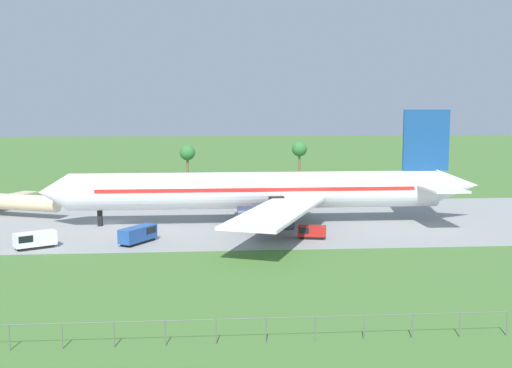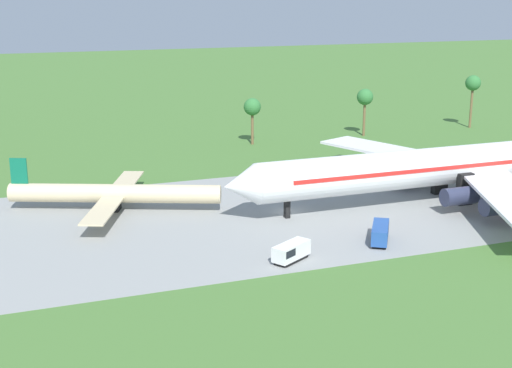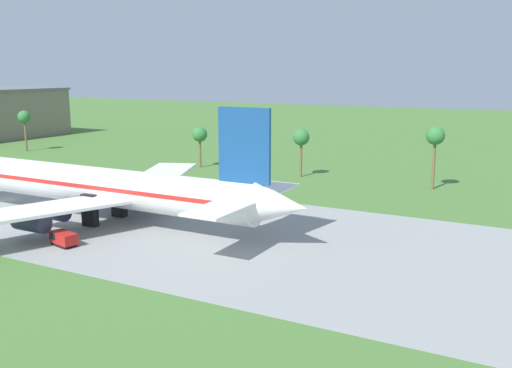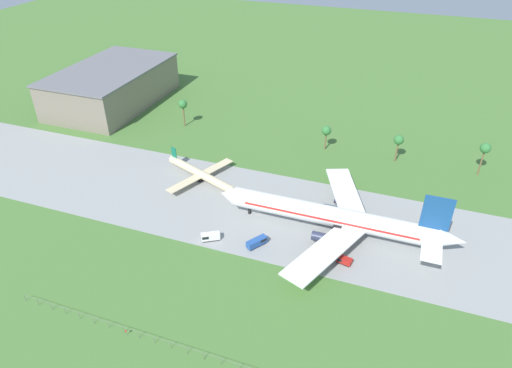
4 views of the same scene
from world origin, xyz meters
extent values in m
plane|color=#477233|center=(0.00, 0.00, 0.00)|extent=(600.00, 600.00, 0.00)
cube|color=gray|center=(0.00, 0.00, 0.01)|extent=(320.00, 44.00, 0.02)
cylinder|color=white|center=(23.41, -2.75, 5.45)|extent=(58.94, 5.84, 5.84)
cone|color=white|center=(-8.39, -2.75, 5.45)|extent=(4.67, 5.72, 5.72)
cone|color=white|center=(56.53, -2.75, 5.89)|extent=(7.30, 5.54, 5.54)
cube|color=red|center=(23.41, -2.75, 5.89)|extent=(50.10, 5.95, 0.58)
cube|color=navy|center=(51.13, -2.75, 13.33)|extent=(7.59, 0.50, 9.92)
cube|color=white|center=(51.42, -2.75, 6.32)|extent=(5.25, 23.35, 0.30)
cube|color=white|center=(25.34, -17.34, 4.43)|extent=(17.96, 29.89, 0.44)
cube|color=white|center=(25.34, 11.83, 4.43)|extent=(17.96, 29.89, 0.44)
cylinder|color=#2D334C|center=(22.70, -9.76, 2.71)|extent=(5.25, 2.63, 2.63)
cylinder|color=#2D334C|center=(25.06, -15.59, 2.71)|extent=(5.25, 2.63, 2.63)
cylinder|color=#2D334C|center=(22.70, 4.25, 2.71)|extent=(5.25, 2.63, 2.63)
cylinder|color=#2D334C|center=(25.06, 10.09, 2.71)|extent=(5.25, 2.63, 2.63)
cube|color=black|center=(-1.34, -2.75, 2.43)|extent=(0.70, 0.90, 4.86)
cube|color=black|center=(26.36, -5.96, 2.43)|extent=(2.40, 1.20, 4.86)
cube|color=black|center=(26.36, 0.46, 2.43)|extent=(2.40, 1.20, 4.86)
cube|color=black|center=(-7.36, -18.48, 0.20)|extent=(4.83, 3.89, 0.40)
cube|color=white|center=(-7.36, -18.48, 1.31)|extent=(5.62, 4.48, 1.83)
cube|color=black|center=(-8.62, -19.24, 1.59)|extent=(2.66, 2.72, 0.90)
cube|color=black|center=(5.95, -16.36, 0.20)|extent=(4.37, 5.45, 0.40)
cube|color=#234C99|center=(5.95, -16.36, 1.37)|extent=(5.05, 6.34, 1.94)
cube|color=black|center=(6.88, -14.92, 1.66)|extent=(2.90, 2.94, 0.90)
cube|color=black|center=(30.45, -15.08, 0.20)|extent=(3.69, 2.48, 0.40)
cube|color=#B21E19|center=(30.45, -15.08, 1.11)|extent=(4.31, 2.80, 1.43)
cube|color=black|center=(29.38, -14.85, 1.33)|extent=(1.79, 2.29, 0.90)
cylinder|color=slate|center=(0.00, -55.00, 1.05)|extent=(0.10, 0.10, 2.10)
cylinder|color=slate|center=(4.00, -55.00, 1.05)|extent=(0.10, 0.10, 2.10)
cylinder|color=slate|center=(8.00, -55.00, 1.05)|extent=(0.10, 0.10, 2.10)
cylinder|color=slate|center=(12.00, -55.00, 1.05)|extent=(0.10, 0.10, 2.10)
cylinder|color=slate|center=(16.00, -55.00, 1.05)|extent=(0.10, 0.10, 2.10)
cylinder|color=slate|center=(20.00, -55.00, 1.05)|extent=(0.10, 0.10, 2.10)
cylinder|color=slate|center=(24.00, -55.00, 1.05)|extent=(0.10, 0.10, 2.10)
cylinder|color=slate|center=(28.00, -55.00, 1.05)|extent=(0.10, 0.10, 2.10)
cylinder|color=slate|center=(32.00, -55.00, 1.05)|extent=(0.10, 0.10, 2.10)
cylinder|color=slate|center=(36.00, -55.00, 1.05)|extent=(0.10, 0.10, 2.10)
cylinder|color=slate|center=(40.00, -55.00, 1.05)|extent=(0.10, 0.10, 2.10)
cylinder|color=slate|center=(0.00, -55.00, 2.06)|extent=(80.00, 0.06, 0.06)
cylinder|color=brown|center=(11.24, 46.29, 3.69)|extent=(0.56, 0.56, 7.39)
sphere|color=#337538|center=(11.24, 46.29, 7.99)|extent=(3.60, 3.60, 3.60)
cylinder|color=brown|center=(66.04, 46.29, 4.99)|extent=(0.56, 0.56, 9.98)
sphere|color=#337538|center=(66.04, 46.29, 10.58)|extent=(3.60, 3.60, 3.60)
cylinder|color=brown|center=(37.70, 46.29, 4.06)|extent=(0.56, 0.56, 8.12)
sphere|color=#337538|center=(37.70, 46.29, 8.72)|extent=(3.60, 3.60, 3.60)
camera|label=1|loc=(15.25, -104.24, 18.90)|focal=45.00mm
camera|label=2|loc=(-39.07, -92.11, 31.37)|focal=50.00mm
camera|label=3|loc=(87.46, -67.13, 22.89)|focal=40.00mm
camera|label=4|loc=(39.48, -108.99, 84.27)|focal=32.00mm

